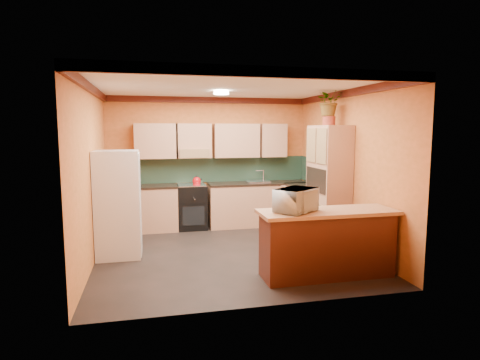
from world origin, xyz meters
The scene contains 15 objects.
room_shell centered at (0.02, 0.28, 2.09)m, with size 4.24×4.24×2.72m.
base_cabinets_back centered at (0.21, 1.80, 0.44)m, with size 3.65×0.60×0.88m, color tan.
countertop_back centered at (0.21, 1.80, 0.90)m, with size 3.65×0.62×0.04m, color black.
stove centered at (-0.41, 1.80, 0.46)m, with size 0.58×0.58×0.91m, color black.
kettle centered at (-0.31, 1.75, 1.00)m, with size 0.17×0.17×0.18m, color #B60C10, non-canonical shape.
sink centered at (0.99, 1.80, 0.94)m, with size 0.48×0.40×0.03m, color silver.
base_cabinets_right centered at (1.80, 1.21, 0.44)m, with size 0.60×0.80×0.88m, color tan.
countertop_right centered at (1.80, 1.21, 0.90)m, with size 0.62×0.80×0.04m, color black.
fridge centered at (-1.75, 0.23, 0.85)m, with size 0.68×0.66×1.70m, color silver.
pantry centered at (1.85, 0.19, 1.05)m, with size 0.48×0.90×2.10m, color tan.
fern_pot centered at (1.85, 0.24, 2.18)m, with size 0.22×0.22×0.16m, color #993725.
fern centered at (1.85, 0.24, 2.52)m, with size 0.47×0.41×0.52m, color tan.
breakfast_bar centered at (1.12, -1.35, 0.44)m, with size 1.80×0.55×0.88m, color #4A2211.
bar_top centered at (1.12, -1.35, 0.91)m, with size 1.90×0.65×0.05m, color tan.
microwave centered at (0.66, -1.35, 1.09)m, with size 0.57×0.39×0.32m, color silver.
Camera 1 is at (-1.24, -6.33, 2.02)m, focal length 30.00 mm.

